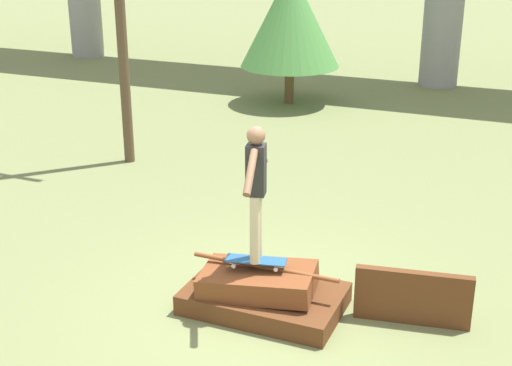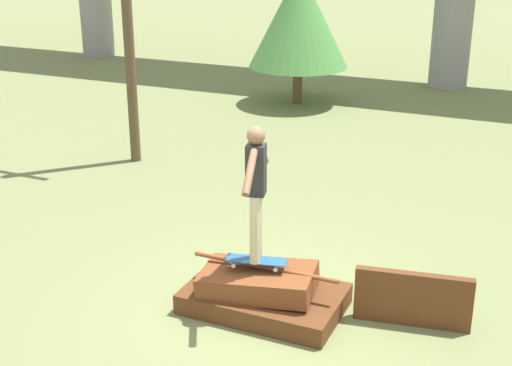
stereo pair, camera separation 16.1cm
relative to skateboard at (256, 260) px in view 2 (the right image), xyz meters
The scene contains 6 objects.
ground_plane 0.68m from the skateboard, 36.23° to the left, with size 80.00×80.00×0.00m, color olive.
scrap_pile 0.46m from the skateboard, 32.75° to the left, with size 1.94×1.22×0.60m.
scrap_plank_loose 1.94m from the skateboard, 12.75° to the left, with size 1.39×0.33×0.69m.
skateboard is the anchor object (origin of this frame).
skater 1.00m from the skateboard, 63.43° to the right, with size 0.35×1.22×1.70m.
tree_behind_left 10.62m from the skateboard, 107.66° to the left, with size 2.54×2.54×3.46m.
Camera 2 is at (3.05, -7.25, 4.64)m, focal length 50.00 mm.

